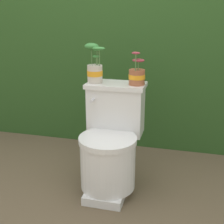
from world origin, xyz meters
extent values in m
plane|color=brown|center=(0.00, 0.00, 0.00)|extent=(12.00, 12.00, 0.00)
cube|color=#284C1E|center=(0.00, 1.29, 0.89)|extent=(4.32, 0.88, 1.79)
cube|color=silver|center=(0.09, 0.04, 0.03)|extent=(0.26, 0.38, 0.06)
cylinder|color=silver|center=(0.09, 0.04, 0.22)|extent=(0.37, 0.37, 0.33)
cylinder|color=silver|center=(0.09, 0.04, 0.40)|extent=(0.39, 0.39, 0.04)
cube|color=silver|center=(0.09, 0.26, 0.53)|extent=(0.38, 0.20, 0.34)
cube|color=silver|center=(0.09, 0.26, 0.72)|extent=(0.41, 0.22, 0.03)
cylinder|color=silver|center=(-0.04, 0.14, 0.63)|extent=(0.02, 0.05, 0.02)
cylinder|color=beige|center=(-0.05, 0.25, 0.79)|extent=(0.10, 0.10, 0.12)
cylinder|color=orange|center=(-0.05, 0.25, 0.80)|extent=(0.11, 0.11, 0.04)
cylinder|color=#332319|center=(-0.05, 0.25, 0.85)|extent=(0.10, 0.10, 0.01)
cylinder|color=#4C753D|center=(-0.02, 0.24, 0.91)|extent=(0.01, 0.01, 0.11)
ellipsoid|color=#387F38|center=(-0.02, 0.24, 0.97)|extent=(0.08, 0.06, 0.02)
cylinder|color=#4C753D|center=(-0.08, 0.28, 0.91)|extent=(0.01, 0.01, 0.11)
ellipsoid|color=#387F38|center=(-0.08, 0.28, 0.98)|extent=(0.10, 0.07, 0.04)
cylinder|color=#4C753D|center=(-0.05, 0.26, 0.88)|extent=(0.01, 0.01, 0.05)
ellipsoid|color=#387F38|center=(-0.05, 0.26, 0.91)|extent=(0.05, 0.04, 0.02)
cylinder|color=#4C753D|center=(-0.04, 0.25, 0.90)|extent=(0.01, 0.01, 0.10)
ellipsoid|color=#387F38|center=(-0.04, 0.25, 0.97)|extent=(0.07, 0.05, 0.03)
cylinder|color=#9E5638|center=(0.24, 0.26, 0.78)|extent=(0.11, 0.11, 0.10)
cylinder|color=orange|center=(0.24, 0.26, 0.79)|extent=(0.11, 0.11, 0.03)
cylinder|color=#332319|center=(0.24, 0.26, 0.83)|extent=(0.10, 0.10, 0.01)
cylinder|color=#4C753D|center=(0.24, 0.21, 0.89)|extent=(0.01, 0.01, 0.11)
ellipsoid|color=#93333D|center=(0.24, 0.21, 0.95)|extent=(0.06, 0.04, 0.02)
cylinder|color=#4C753D|center=(0.25, 0.24, 0.86)|extent=(0.01, 0.01, 0.06)
ellipsoid|color=#93333D|center=(0.25, 0.24, 0.90)|extent=(0.08, 0.06, 0.02)
camera|label=1|loc=(0.59, -1.78, 1.24)|focal=50.00mm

